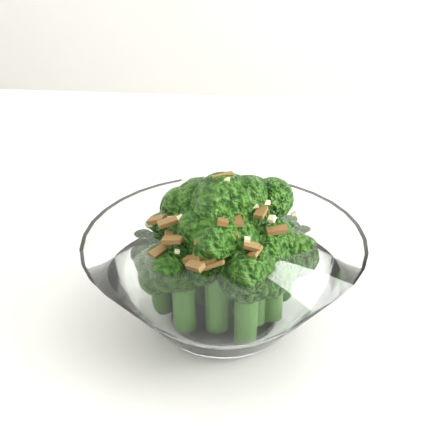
# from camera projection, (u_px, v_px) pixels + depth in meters

# --- Properties ---
(table) EXTENTS (1.29, 0.95, 0.75)m
(table) POSITION_uv_depth(u_px,v_px,m) (418.00, 304.00, 0.59)
(table) COLOR white
(table) RESTS_ON ground
(broccoli_dish) EXTENTS (0.20, 0.20, 0.12)m
(broccoli_dish) POSITION_uv_depth(u_px,v_px,m) (226.00, 268.00, 0.44)
(broccoli_dish) COLOR white
(broccoli_dish) RESTS_ON table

